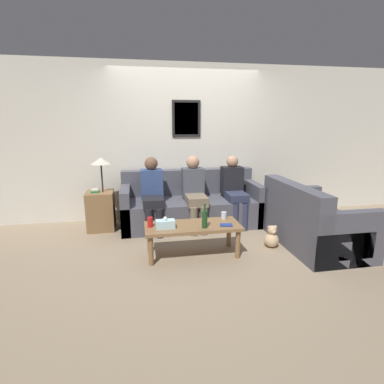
{
  "coord_description": "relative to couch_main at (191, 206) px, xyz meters",
  "views": [
    {
      "loc": [
        -0.84,
        -4.13,
        1.66
      ],
      "look_at": [
        -0.1,
        -0.1,
        0.68
      ],
      "focal_mm": 28.0,
      "sensor_mm": 36.0,
      "label": 1
    }
  ],
  "objects": [
    {
      "name": "wall_back",
      "position": [
        0.0,
        0.47,
        1.0
      ],
      "size": [
        9.0,
        0.08,
        2.6
      ],
      "color": "silver",
      "rests_on": "ground_plane"
    },
    {
      "name": "wine_bottle",
      "position": [
        -0.07,
        -1.32,
        0.22
      ],
      "size": [
        0.07,
        0.07,
        0.3
      ],
      "color": "#19421E",
      "rests_on": "coffee_table"
    },
    {
      "name": "ground_plane",
      "position": [
        0.0,
        -0.53,
        -0.3
      ],
      "size": [
        16.0,
        16.0,
        0.0
      ],
      "primitive_type": "plane",
      "color": "gray"
    },
    {
      "name": "drinking_glass",
      "position": [
        0.25,
        -1.04,
        0.15
      ],
      "size": [
        0.07,
        0.07,
        0.09
      ],
      "color": "silver",
      "rests_on": "coffee_table"
    },
    {
      "name": "couch_side",
      "position": [
        1.46,
        -1.17,
        0.0
      ],
      "size": [
        0.89,
        1.45,
        0.86
      ],
      "rotation": [
        0.0,
        0.0,
        1.57
      ],
      "color": "#4C4C56",
      "rests_on": "ground_plane"
    },
    {
      "name": "side_table_with_lamp",
      "position": [
        -1.43,
        -0.02,
        0.07
      ],
      "size": [
        0.41,
        0.41,
        1.13
      ],
      "color": "olive",
      "rests_on": "ground_plane"
    },
    {
      "name": "couch_main",
      "position": [
        0.0,
        0.0,
        0.0
      ],
      "size": [
        2.23,
        0.89,
        0.86
      ],
      "color": "#4C4C56",
      "rests_on": "ground_plane"
    },
    {
      "name": "coffee_table",
      "position": [
        -0.19,
        -1.2,
        0.05
      ],
      "size": [
        1.19,
        0.49,
        0.4
      ],
      "color": "olive",
      "rests_on": "ground_plane"
    },
    {
      "name": "person_middle",
      "position": [
        0.02,
        -0.19,
        0.31
      ],
      "size": [
        0.34,
        0.66,
        1.13
      ],
      "color": "#756651",
      "rests_on": "ground_plane"
    },
    {
      "name": "teddy_bear",
      "position": [
        0.9,
        -1.15,
        -0.17
      ],
      "size": [
        0.19,
        0.19,
        0.31
      ],
      "color": "tan",
      "rests_on": "ground_plane"
    },
    {
      "name": "person_right",
      "position": [
        0.68,
        -0.15,
        0.31
      ],
      "size": [
        0.34,
        0.62,
        1.12
      ],
      "color": "#2D334C",
      "rests_on": "ground_plane"
    },
    {
      "name": "book_stack",
      "position": [
        0.21,
        -1.3,
        0.11
      ],
      "size": [
        0.16,
        0.12,
        0.02
      ],
      "color": "navy",
      "rests_on": "coffee_table"
    },
    {
      "name": "soda_can",
      "position": [
        -0.72,
        -1.18,
        0.16
      ],
      "size": [
        0.07,
        0.07,
        0.12
      ],
      "color": "red",
      "rests_on": "coffee_table"
    },
    {
      "name": "tissue_box",
      "position": [
        -0.54,
        -1.25,
        0.16
      ],
      "size": [
        0.23,
        0.12,
        0.15
      ],
      "color": "silver",
      "rests_on": "coffee_table"
    },
    {
      "name": "person_left",
      "position": [
        -0.63,
        -0.19,
        0.31
      ],
      "size": [
        0.34,
        0.63,
        1.13
      ],
      "color": "black",
      "rests_on": "ground_plane"
    }
  ]
}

